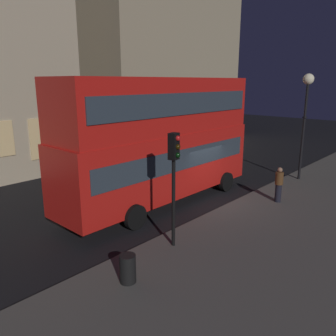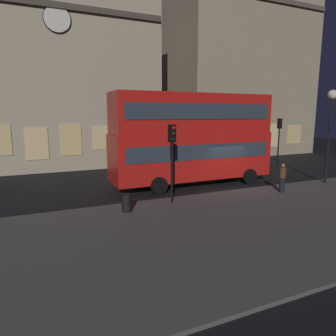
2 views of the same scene
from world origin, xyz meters
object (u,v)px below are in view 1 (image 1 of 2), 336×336
Objects in this scene: traffic_light_near_kerb at (174,166)px; pedestrian at (279,184)px; traffic_light_far_side at (225,118)px; street_lamp at (307,98)px; litter_bin at (128,269)px; double_decker_bus at (161,136)px.

traffic_light_near_kerb reaches higher than pedestrian.
street_lamp is at bearing 81.42° from traffic_light_far_side.
litter_bin is (-15.53, -7.03, -2.43)m from traffic_light_far_side.
pedestrian is 8.96m from litter_bin.
double_decker_bus is 10.50m from traffic_light_far_side.
litter_bin is at bearing 34.22° from traffic_light_far_side.
traffic_light_far_side reaches higher than pedestrian.
traffic_light_far_side reaches higher than litter_bin.
pedestrian is at bearing 57.64° from traffic_light_far_side.
traffic_light_far_side is 9.99m from pedestrian.
pedestrian is 2.01× the size of litter_bin.
litter_bin is at bearing 94.71° from pedestrian.
double_decker_bus is at bearing 156.79° from street_lamp.
double_decker_bus is 6.39× the size of pedestrian.
traffic_light_near_kerb is at bearing 89.84° from pedestrian.
traffic_light_far_side is at bearing 17.20° from traffic_light_near_kerb.
traffic_light_near_kerb is 14.59m from traffic_light_far_side.
double_decker_bus is at bearing 35.56° from litter_bin.
double_decker_bus is at bearing 27.04° from traffic_light_far_side.
street_lamp is 3.55× the size of pedestrian.
litter_bin is at bearing -144.57° from double_decker_bus.
traffic_light_near_kerb is at bearing 11.23° from litter_bin.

